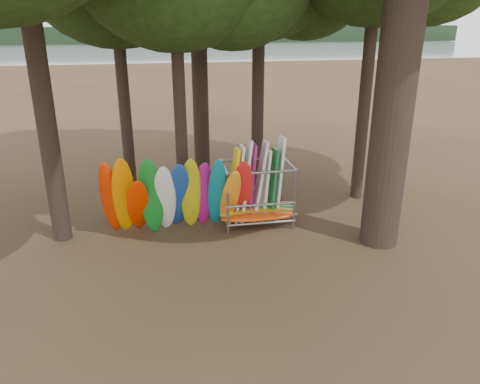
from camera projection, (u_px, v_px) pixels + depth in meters
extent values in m
plane|color=#47331E|center=(228.00, 255.00, 13.92)|extent=(120.00, 120.00, 0.00)
plane|color=gray|center=(163.00, 63.00, 69.06)|extent=(160.00, 160.00, 0.00)
cube|color=black|center=(156.00, 35.00, 114.30)|extent=(160.00, 4.00, 4.00)
cylinder|color=black|center=(31.00, 21.00, 12.68)|extent=(0.58, 0.58, 13.06)
cylinder|color=black|center=(120.00, 59.00, 16.57)|extent=(0.43, 0.43, 10.46)
cylinder|color=black|center=(198.00, 7.00, 17.85)|extent=(0.65, 0.65, 13.95)
cylinder|color=black|center=(258.00, 51.00, 18.15)|extent=(0.49, 0.49, 10.75)
cylinder|color=black|center=(178.00, 64.00, 14.84)|extent=(0.41, 0.41, 10.47)
cylinder|color=black|center=(370.00, 39.00, 16.29)|extent=(0.44, 0.44, 11.79)
ellipsoid|color=red|center=(111.00, 198.00, 14.58)|extent=(0.69, 1.28, 2.76)
ellipsoid|color=orange|center=(124.00, 196.00, 14.52)|extent=(0.83, 1.47, 2.93)
ellipsoid|color=#EA2B00|center=(138.00, 206.00, 14.67)|extent=(0.84, 1.76, 2.32)
ellipsoid|color=#137420|center=(151.00, 197.00, 14.56)|extent=(0.85, 1.10, 2.82)
ellipsoid|color=silver|center=(165.00, 199.00, 14.72)|extent=(0.72, 1.41, 2.64)
ellipsoid|color=#174095|center=(178.00, 196.00, 14.88)|extent=(0.88, 1.71, 2.70)
ellipsoid|color=#AAAA10|center=(191.00, 194.00, 14.93)|extent=(0.69, 1.21, 2.75)
ellipsoid|color=#98126D|center=(204.00, 195.00, 15.14)|extent=(0.66, 1.22, 2.59)
ellipsoid|color=#0C6D7F|center=(217.00, 193.00, 14.98)|extent=(0.63, 1.50, 2.77)
ellipsoid|color=orange|center=(230.00, 198.00, 15.12)|extent=(0.80, 1.69, 2.45)
ellipsoid|color=red|center=(242.00, 191.00, 15.32)|extent=(0.86, 1.90, 2.71)
ellipsoid|color=#D1400B|center=(260.00, 217.00, 15.49)|extent=(2.63, 0.55, 0.24)
ellipsoid|color=#A98B16|center=(257.00, 213.00, 15.84)|extent=(2.59, 0.55, 0.24)
ellipsoid|color=#1B7D35|center=(256.00, 210.00, 16.08)|extent=(2.91, 0.55, 0.24)
ellipsoid|color=red|center=(254.00, 206.00, 16.39)|extent=(2.91, 0.55, 0.24)
cube|color=yellow|center=(232.00, 187.00, 15.65)|extent=(0.52, 0.79, 2.62)
cube|color=silver|center=(238.00, 184.00, 15.81)|extent=(0.42, 0.79, 2.67)
cube|color=silver|center=(246.00, 182.00, 15.69)|extent=(0.47, 0.78, 2.90)
cube|color=#9D1A6F|center=(251.00, 183.00, 15.91)|extent=(0.39, 0.77, 2.68)
cube|color=silver|center=(259.00, 182.00, 15.76)|extent=(0.57, 0.79, 2.82)
cube|color=silver|center=(265.00, 186.00, 15.96)|extent=(0.35, 0.77, 2.49)
cube|color=#176A2D|center=(272.00, 186.00, 15.87)|extent=(0.32, 0.78, 2.55)
cube|color=white|center=(278.00, 179.00, 15.99)|extent=(0.40, 0.82, 2.91)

